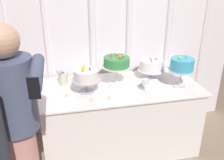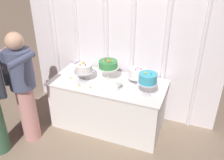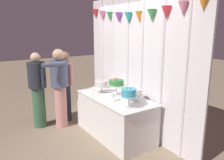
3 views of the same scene
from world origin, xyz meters
name	(u,v)px [view 1 (image 1 of 3)]	position (x,y,z in m)	size (l,w,h in m)	color
ground_plane	(121,151)	(0.00, 0.00, 0.00)	(24.00, 24.00, 0.00)	gray
draped_curtain	(109,18)	(-0.02, 0.58, 1.42)	(3.17, 0.16, 2.65)	white
cake_table	(120,118)	(0.00, 0.10, 0.39)	(1.70, 0.81, 0.78)	white
cake_display_leftmost	(86,76)	(-0.37, 0.05, 0.96)	(0.30, 0.30, 0.28)	#B2B2B7
cake_display_midleft	(117,63)	(-0.03, 0.17, 1.03)	(0.32, 0.32, 0.35)	silver
cake_display_midright	(151,66)	(0.40, 0.26, 0.93)	(0.31, 0.31, 0.25)	silver
cake_display_rightmost	(182,65)	(0.62, -0.04, 1.02)	(0.28, 0.28, 0.36)	silver
wine_glass	(145,82)	(0.22, -0.07, 0.88)	(0.07, 0.07, 0.14)	silver
flower_vase	(63,77)	(-0.59, 0.28, 0.87)	(0.11, 0.11, 0.19)	beige
tealight_far_left	(67,96)	(-0.57, -0.01, 0.79)	(0.05, 0.05, 0.04)	beige
tealight_near_left	(92,101)	(-0.35, -0.17, 0.79)	(0.05, 0.05, 0.03)	beige
tealight_near_right	(110,98)	(-0.17, -0.16, 0.79)	(0.04, 0.04, 0.03)	beige
tealight_far_right	(141,85)	(0.23, 0.07, 0.79)	(0.05, 0.05, 0.03)	beige
guest_girl_blue_dress	(16,124)	(-0.96, -0.60, 0.90)	(0.49, 0.63, 1.63)	#D6938E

